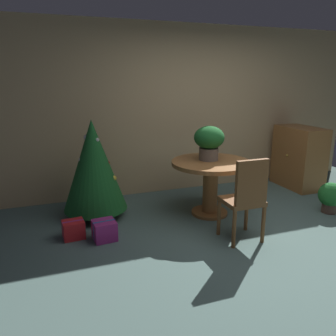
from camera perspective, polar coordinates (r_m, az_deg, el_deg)
The scene contains 10 objects.
ground_plane at distance 4.05m, azimuth 17.16°, elevation -12.07°, with size 6.60×6.60×0.00m, color #4C6660.
back_wall_panel at distance 5.54m, azimuth 4.42°, elevation 9.82°, with size 6.00×0.10×2.60m, color tan.
round_dining_table at distance 4.51m, azimuth 7.22°, elevation -1.25°, with size 1.04×1.04×0.74m.
flower_vase at distance 4.47m, azimuth 6.94°, elevation 4.66°, with size 0.40×0.40×0.45m.
wooden_chair_near at distance 3.81m, azimuth 13.02°, elevation -4.69°, with size 0.42×0.39×0.97m.
holiday_tree at distance 4.45m, azimuth -12.47°, elevation 0.45°, with size 0.83×0.83×1.30m.
gift_box_red at distance 4.10m, azimuth -15.68°, elevation -9.99°, with size 0.26×0.22×0.21m.
gift_box_purple at distance 3.99m, azimuth -10.69°, elevation -10.32°, with size 0.27×0.26×0.23m.
wooden_cabinet at distance 6.06m, azimuth 21.24°, elevation 1.70°, with size 0.50×0.84×1.02m.
potted_plant at distance 5.12m, azimuth 25.80°, elevation -4.31°, with size 0.33×0.33×0.42m.
Camera 1 is at (-2.27, -2.83, 1.80)m, focal length 36.04 mm.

